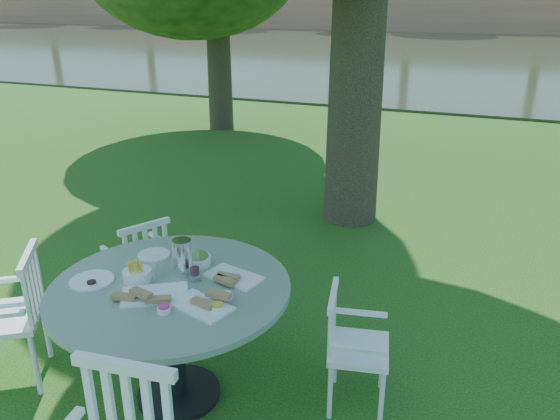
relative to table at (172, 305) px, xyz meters
The scene contains 7 objects.
ground 1.46m from the table, 82.26° to the left, with size 140.00×140.00×0.00m, color #133E0D.
table is the anchor object (origin of this frame).
chair_ne 1.14m from the table, 18.89° to the left, with size 0.46×0.48×0.82m.
chair_nw 1.14m from the table, 134.94° to the left, with size 0.57×0.58×0.87m.
chair_sw 1.12m from the table, 169.36° to the right, with size 0.65×0.66×0.96m.
tableware 0.21m from the table, 107.07° to the left, with size 1.16×0.78×0.24m.
river 24.27m from the table, 89.60° to the left, with size 100.00×28.00×0.12m, color #2B311D.
Camera 1 is at (1.56, -3.81, 2.56)m, focal length 35.00 mm.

